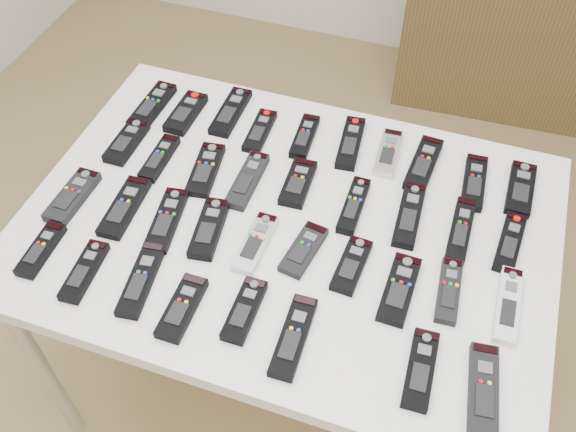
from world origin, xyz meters
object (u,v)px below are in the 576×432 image
(remote_12, at_px, (206,170))
(remote_27, at_px, (449,291))
(remote_4, at_px, (305,137))
(remote_7, at_px, (423,164))
(remote_1, at_px, (186,113))
(remote_33, at_px, (244,310))
(remote_3, at_px, (260,131))
(remote_9, at_px, (521,189))
(remote_24, at_px, (304,250))
(remote_28, at_px, (508,305))
(remote_10, at_px, (127,142))
(remote_34, at_px, (293,337))
(remote_25, at_px, (351,265))
(remote_17, at_px, (461,230))
(remote_22, at_px, (209,229))
(remote_16, at_px, (409,215))
(remote_30, at_px, (84,271))
(remote_11, at_px, (160,158))
(remote_18, at_px, (510,243))
(remote_5, at_px, (351,143))
(remote_8, at_px, (474,182))
(remote_6, at_px, (388,153))
(remote_20, at_px, (125,207))
(remote_32, at_px, (182,308))
(remote_19, at_px, (73,196))
(remote_29, at_px, (41,250))
(remote_31, at_px, (141,280))
(remote_2, at_px, (231,112))
(remote_13, at_px, (247,180))
(remote_35, at_px, (421,369))
(remote_14, at_px, (298,183))
(remote_21, at_px, (167,220))
(remote_0, at_px, (152,106))
(remote_23, at_px, (255,243))
(remote_36, at_px, (483,390))
(table, at_px, (288,237))

(remote_12, xyz_separation_m, remote_27, (0.65, -0.16, 0.00))
(remote_4, xyz_separation_m, remote_7, (0.32, 0.00, 0.00))
(remote_1, distance_m, remote_27, 0.86)
(remote_33, bearing_deg, remote_3, 106.85)
(remote_1, bearing_deg, remote_12, -51.71)
(remote_7, height_order, remote_9, remote_7)
(remote_24, relative_size, remote_28, 0.79)
(remote_10, height_order, remote_34, remote_10)
(remote_10, relative_size, remote_25, 1.06)
(remote_17, xyz_separation_m, remote_22, (-0.56, -0.19, 0.00))
(remote_16, relative_size, remote_30, 1.20)
(remote_7, distance_m, remote_11, 0.68)
(remote_18, bearing_deg, remote_16, -176.55)
(remote_5, relative_size, remote_8, 1.03)
(remote_6, xyz_separation_m, remote_33, (-0.18, -0.56, 0.00))
(remote_10, xyz_separation_m, remote_12, (0.24, -0.02, -0.00))
(remote_20, height_order, remote_28, same)
(remote_8, height_order, remote_32, remote_32)
(remote_19, xyz_separation_m, remote_29, (0.02, -0.17, -0.00))
(remote_5, distance_m, remote_33, 0.57)
(remote_3, distance_m, remote_31, 0.54)
(remote_9, xyz_separation_m, remote_17, (-0.12, -0.18, 0.00))
(remote_2, bearing_deg, remote_32, -77.90)
(remote_10, height_order, remote_13, same)
(remote_22, height_order, remote_35, remote_22)
(remote_1, xyz_separation_m, remote_7, (0.66, 0.02, 0.00))
(remote_3, relative_size, remote_7, 0.85)
(remote_2, height_order, remote_28, same)
(remote_7, bearing_deg, remote_33, -112.08)
(remote_6, distance_m, remote_14, 0.26)
(remote_3, height_order, remote_30, remote_30)
(remote_5, xyz_separation_m, remote_6, (0.10, -0.01, 0.00))
(remote_21, distance_m, remote_22, 0.11)
(remote_32, bearing_deg, remote_5, 71.10)
(remote_17, height_order, remote_24, remote_17)
(remote_18, bearing_deg, remote_11, -174.60)
(remote_28, distance_m, remote_31, 0.79)
(remote_0, height_order, remote_34, remote_0)
(remote_16, bearing_deg, remote_33, -128.86)
(remote_9, bearing_deg, remote_31, -143.64)
(remote_23, distance_m, remote_36, 0.58)
(remote_20, bearing_deg, remote_17, 10.73)
(table, relative_size, remote_5, 6.70)
(remote_8, bearing_deg, remote_28, -73.50)
(remote_7, distance_m, remote_8, 0.13)
(remote_18, bearing_deg, remote_5, 159.73)
(remote_13, distance_m, remote_34, 0.45)
(remote_12, distance_m, remote_22, 0.20)
(remote_23, distance_m, remote_32, 0.23)
(remote_14, relative_size, remote_31, 0.79)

